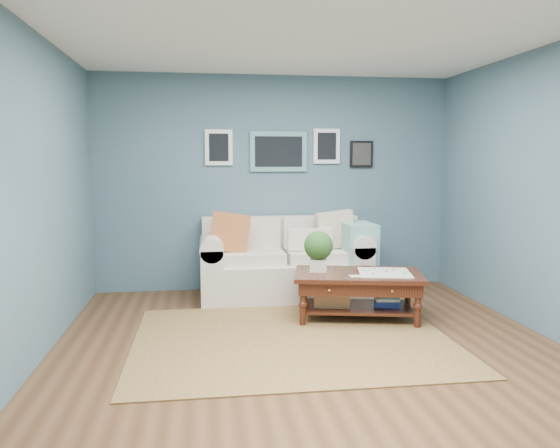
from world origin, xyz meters
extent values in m
plane|color=brown|center=(0.00, 0.00, 0.00)|extent=(5.00, 5.00, 0.00)
plane|color=white|center=(0.00, 0.00, 2.70)|extent=(5.00, 5.00, 0.00)
cube|color=#3F5A69|center=(0.00, 2.50, 1.35)|extent=(4.50, 0.02, 2.70)
cube|color=#3F5A69|center=(0.00, -2.50, 1.35)|extent=(4.50, 0.02, 2.70)
cube|color=#3F5A69|center=(-2.25, 0.00, 1.35)|extent=(0.02, 5.00, 2.70)
cube|color=#588D93|center=(0.04, 2.48, 1.75)|extent=(0.72, 0.03, 0.50)
cube|color=black|center=(0.04, 2.46, 1.75)|extent=(0.60, 0.01, 0.38)
cube|color=white|center=(-0.71, 2.48, 1.80)|extent=(0.34, 0.03, 0.44)
cube|color=white|center=(0.66, 2.48, 1.82)|extent=(0.34, 0.03, 0.44)
cube|color=black|center=(1.12, 2.48, 1.72)|extent=(0.30, 0.03, 0.34)
cube|color=brown|center=(-0.12, 0.39, 0.01)|extent=(2.88, 2.30, 0.01)
cube|color=silver|center=(0.04, 1.99, 0.22)|extent=(1.48, 0.92, 0.44)
cube|color=silver|center=(0.04, 2.35, 0.69)|extent=(1.94, 0.23, 0.50)
cube|color=silver|center=(-0.82, 1.99, 0.32)|extent=(0.25, 0.92, 0.65)
cube|color=silver|center=(0.91, 1.99, 0.32)|extent=(0.25, 0.92, 0.65)
cylinder|color=silver|center=(-0.82, 1.99, 0.65)|extent=(0.27, 0.92, 0.27)
cylinder|color=silver|center=(0.91, 1.99, 0.65)|extent=(0.27, 0.92, 0.27)
cube|color=silver|center=(-0.35, 1.93, 0.51)|extent=(0.75, 0.59, 0.14)
cube|color=silver|center=(0.44, 1.93, 0.51)|extent=(0.75, 0.59, 0.14)
cube|color=silver|center=(-0.35, 2.22, 0.76)|extent=(0.75, 0.13, 0.38)
cube|color=silver|center=(0.44, 2.22, 0.76)|extent=(0.75, 0.13, 0.38)
cube|color=#BC5427|center=(-0.60, 1.94, 0.80)|extent=(0.50, 0.18, 0.50)
cube|color=beige|center=(0.67, 2.01, 0.80)|extent=(0.49, 0.19, 0.48)
cube|color=beige|center=(0.34, 1.89, 0.71)|extent=(0.52, 0.13, 0.25)
cube|color=#76A79C|center=(0.91, 1.86, 0.48)|extent=(0.36, 0.57, 0.84)
cube|color=black|center=(0.67, 0.97, 0.47)|extent=(1.43, 1.01, 0.04)
cube|color=black|center=(0.67, 0.97, 0.38)|extent=(1.32, 0.91, 0.13)
cube|color=black|center=(0.67, 0.97, 0.12)|extent=(1.20, 0.78, 0.03)
sphere|color=gold|center=(0.30, 0.69, 0.38)|extent=(0.03, 0.03, 0.03)
sphere|color=gold|center=(0.89, 0.57, 0.38)|extent=(0.03, 0.03, 0.03)
cylinder|color=black|center=(0.05, 0.80, 0.22)|extent=(0.06, 0.06, 0.44)
cylinder|color=black|center=(1.16, 0.57, 0.22)|extent=(0.06, 0.06, 0.44)
cylinder|color=black|center=(0.17, 1.37, 0.22)|extent=(0.06, 0.06, 0.44)
cylinder|color=black|center=(1.28, 1.14, 0.22)|extent=(0.06, 0.06, 0.44)
cube|color=silver|center=(0.27, 1.11, 0.55)|extent=(0.21, 0.21, 0.13)
sphere|color=#29501C|center=(0.27, 1.11, 0.76)|extent=(0.30, 0.30, 0.30)
cube|color=white|center=(0.93, 0.91, 0.49)|extent=(0.62, 0.62, 0.01)
cube|color=tan|center=(0.40, 1.03, 0.24)|extent=(0.41, 0.33, 0.22)
cube|color=navy|center=(0.97, 0.93, 0.20)|extent=(0.29, 0.24, 0.12)
camera|label=1|loc=(-0.91, -4.39, 1.64)|focal=35.00mm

